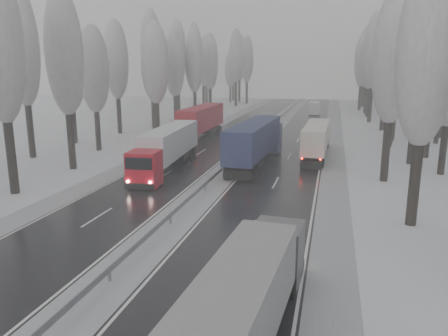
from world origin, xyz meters
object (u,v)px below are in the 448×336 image
at_px(truck_red_white, 167,146).
at_px(truck_red_red, 199,121).
at_px(box_truck_distant, 315,108).
at_px(truck_blue_box, 257,140).
at_px(truck_cream_box, 317,137).
at_px(truck_grey_tarp, 238,314).

relative_size(truck_red_white, truck_red_red, 0.90).
bearing_deg(truck_red_white, box_truck_distant, 74.11).
xyz_separation_m(truck_blue_box, truck_red_red, (-10.48, 13.91, 0.01)).
bearing_deg(truck_red_white, truck_blue_box, 24.54).
distance_m(truck_cream_box, truck_red_red, 18.24).
distance_m(truck_grey_tarp, truck_red_white, 30.08).
xyz_separation_m(truck_grey_tarp, truck_red_white, (-12.97, 27.13, 0.25)).
bearing_deg(box_truck_distant, truck_grey_tarp, -89.37).
distance_m(truck_red_white, truck_red_red, 18.53).
bearing_deg(truck_cream_box, truck_red_white, -141.84).
distance_m(truck_blue_box, truck_red_white, 9.22).
xyz_separation_m(box_truck_distant, truck_red_white, (-11.63, -57.35, 0.98)).
relative_size(truck_cream_box, truck_red_red, 0.84).
xyz_separation_m(truck_blue_box, truck_cream_box, (5.90, 5.89, -0.42)).
bearing_deg(box_truck_distant, truck_blue_box, -94.13).
xyz_separation_m(truck_grey_tarp, box_truck_distant, (-1.33, 84.48, -0.73)).
bearing_deg(truck_blue_box, truck_red_red, 129.50).
bearing_deg(truck_grey_tarp, truck_red_red, 112.47).
distance_m(truck_blue_box, truck_cream_box, 8.35).
height_order(truck_grey_tarp, truck_red_white, truck_red_white).
bearing_deg(truck_cream_box, truck_blue_box, -133.46).
xyz_separation_m(truck_blue_box, truck_red_white, (-8.06, -4.46, -0.26)).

